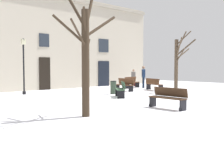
# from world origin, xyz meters

# --- Properties ---
(ground_plane) EXTENTS (37.16, 37.16, 0.00)m
(ground_plane) POSITION_xyz_m (0.00, 0.00, 0.00)
(ground_plane) COLOR white
(building_facade) EXTENTS (23.22, 0.60, 7.53)m
(building_facade) POSITION_xyz_m (-0.00, 9.72, 3.82)
(building_facade) COLOR #BCB29E
(building_facade) RESTS_ON ground
(tree_left_of_center) EXTENTS (2.54, 1.42, 4.26)m
(tree_left_of_center) POSITION_xyz_m (6.17, 1.66, 2.13)
(tree_left_of_center) COLOR #4C3D2D
(tree_left_of_center) RESTS_ON ground
(tree_right_of_center) EXTENTS (2.81, 1.95, 4.65)m
(tree_right_of_center) POSITION_xyz_m (-4.66, -1.69, 2.28)
(tree_right_of_center) COLOR #382B1E
(tree_right_of_center) RESTS_ON ground
(streetlamp) EXTENTS (0.30, 0.30, 3.63)m
(streetlamp) POSITION_xyz_m (-2.75, 7.29, 2.23)
(streetlamp) COLOR black
(streetlamp) RESTS_ON ground
(litter_bin) EXTENTS (0.42, 0.42, 0.86)m
(litter_bin) POSITION_xyz_m (1.65, 3.55, 0.44)
(litter_bin) COLOR #2D3D2D
(litter_bin) RESTS_ON ground
(bench_far_corner) EXTENTS (1.32, 1.48, 0.92)m
(bench_far_corner) POSITION_xyz_m (0.66, 1.86, 0.47)
(bench_far_corner) COLOR #2D4C33
(bench_far_corner) RESTS_ON ground
(bench_near_center_tree) EXTENTS (0.52, 1.57, 0.93)m
(bench_near_center_tree) POSITION_xyz_m (3.73, 4.55, 0.46)
(bench_near_center_tree) COLOR #51331E
(bench_near_center_tree) RESTS_ON ground
(bench_by_litter_bin) EXTENTS (1.00, 1.86, 0.90)m
(bench_by_litter_bin) POSITION_xyz_m (5.84, 3.52, 0.47)
(bench_by_litter_bin) COLOR #51331E
(bench_by_litter_bin) RESTS_ON ground
(bench_back_to_back_right) EXTENTS (0.54, 1.76, 0.90)m
(bench_back_to_back_right) POSITION_xyz_m (-0.97, -2.65, 0.47)
(bench_back_to_back_right) COLOR #3D2819
(bench_back_to_back_right) RESTS_ON ground
(bench_back_to_back_left) EXTENTS (1.94, 0.89, 0.93)m
(bench_back_to_back_left) POSITION_xyz_m (6.34, 6.26, 0.48)
(bench_back_to_back_left) COLOR #51331E
(bench_back_to_back_left) RESTS_ON ground
(person_crossing_plaza) EXTENTS (0.39, 0.44, 1.55)m
(person_crossing_plaza) POSITION_xyz_m (7.79, 7.40, 0.85)
(person_crossing_plaza) COLOR #350F0F
(person_crossing_plaza) RESTS_ON ground
(person_near_bench) EXTENTS (0.40, 0.44, 1.84)m
(person_near_bench) POSITION_xyz_m (7.07, 5.59, 1.04)
(person_near_bench) COLOR black
(person_near_bench) RESTS_ON ground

